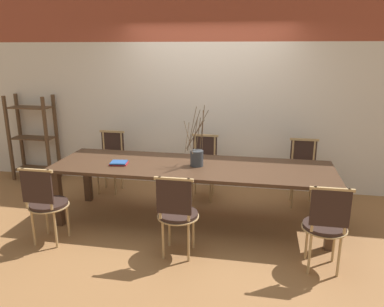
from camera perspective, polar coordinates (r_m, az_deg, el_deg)
ground_plane at (r=4.84m, az=0.00°, el=-10.25°), size 16.00×16.00×0.00m
wall_rear at (r=5.73m, az=2.58°, el=10.50°), size 12.00×0.06×3.20m
dining_table at (r=4.59m, az=0.00°, el=-2.69°), size 3.40×1.01×0.75m
chair_near_leftend at (r=4.43m, az=-21.37°, el=-6.79°), size 0.44×0.44×0.92m
chair_near_left at (r=3.89m, az=-2.26°, el=-8.85°), size 0.44×0.44×0.92m
chair_near_center at (r=3.86m, az=19.71°, el=-10.01°), size 0.44×0.44×0.92m
chair_far_leftend at (r=5.80m, az=-12.36°, el=-0.82°), size 0.44×0.44×0.92m
chair_far_left at (r=5.42m, az=1.75°, el=-1.63°), size 0.44×0.44×0.92m
chair_far_center at (r=5.39m, az=16.55°, el=-2.38°), size 0.44×0.44×0.92m
vase_centerpiece at (r=4.52m, az=0.73°, el=-0.47°), size 0.28×0.31×0.74m
book_stack at (r=4.68m, az=-11.09°, el=-1.43°), size 0.23×0.19×0.04m
shelving_rack at (r=6.69m, az=-23.04°, el=2.17°), size 0.72×0.34×1.40m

